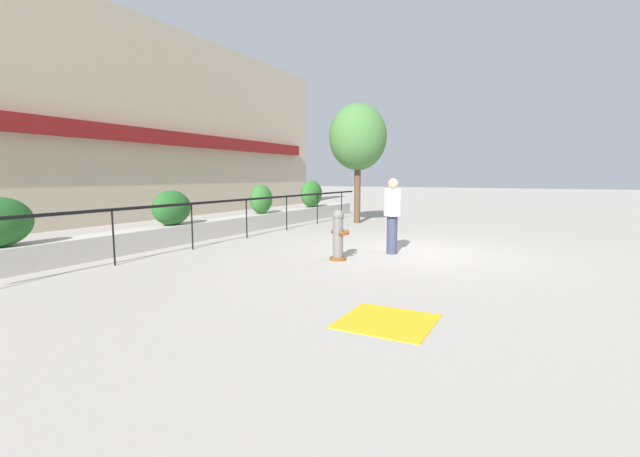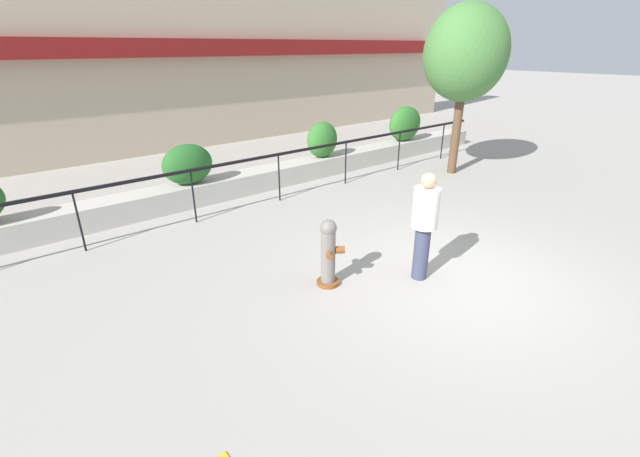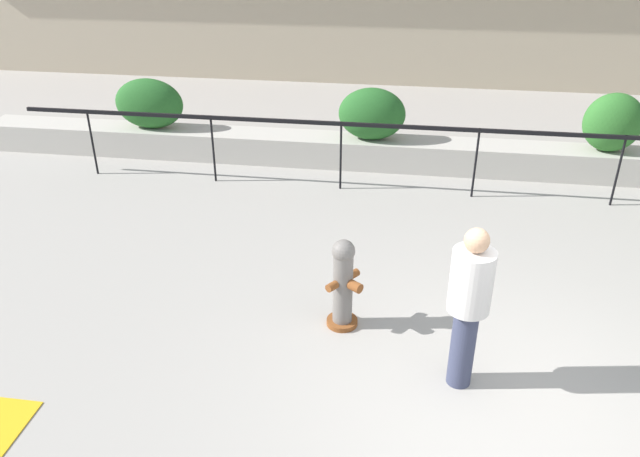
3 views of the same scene
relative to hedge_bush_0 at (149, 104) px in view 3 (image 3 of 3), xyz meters
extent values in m
plane|color=#9E9991|center=(5.80, -6.00, -0.96)|extent=(120.00, 120.00, 0.00)
cube|color=#B7B2A8|center=(5.80, 0.00, -0.71)|extent=(18.00, 0.70, 0.50)
cube|color=black|center=(5.80, -1.10, 0.16)|extent=(15.00, 0.05, 0.06)
cylinder|color=black|center=(-0.63, -1.10, -0.39)|extent=(0.04, 0.04, 1.15)
cylinder|color=black|center=(1.52, -1.10, -0.39)|extent=(0.04, 0.04, 1.15)
cylinder|color=black|center=(3.66, -1.10, -0.39)|extent=(0.04, 0.04, 1.15)
cylinder|color=black|center=(5.80, -1.10, -0.39)|extent=(0.04, 0.04, 1.15)
cylinder|color=black|center=(7.95, -1.10, -0.39)|extent=(0.04, 0.04, 1.15)
ellipsoid|color=#235B23|center=(0.00, 0.00, 0.00)|extent=(1.28, 0.61, 0.92)
ellipsoid|color=#235B23|center=(4.07, 0.00, 0.00)|extent=(1.17, 0.70, 0.91)
ellipsoid|color=#2D6B28|center=(8.06, 0.00, 0.04)|extent=(0.96, 0.65, 0.99)
cylinder|color=brown|center=(4.13, -4.81, -0.93)|extent=(0.49, 0.49, 0.06)
cylinder|color=slate|center=(4.13, -4.81, -0.48)|extent=(0.31, 0.31, 0.85)
sphere|color=slate|center=(4.13, -4.81, -0.01)|extent=(0.25, 0.25, 0.25)
cylinder|color=brown|center=(4.27, -4.91, -0.37)|extent=(0.18, 0.17, 0.11)
cylinder|color=brown|center=(4.03, -4.95, -0.37)|extent=(0.15, 0.15, 0.09)
cylinder|color=brown|center=(4.23, -4.67, -0.37)|extent=(0.15, 0.15, 0.09)
cylinder|color=#383D56|center=(5.39, -5.58, -0.52)|extent=(0.34, 0.34, 0.88)
cylinder|color=silver|center=(5.39, -5.58, 0.23)|extent=(0.56, 0.56, 0.62)
sphere|color=tan|center=(5.39, -5.58, 0.65)|extent=(0.23, 0.23, 0.23)
camera|label=1|loc=(-3.99, -8.68, 0.82)|focal=24.00mm
camera|label=2|loc=(0.32, -9.18, 2.48)|focal=24.00mm
camera|label=3|loc=(4.73, -10.53, 3.32)|focal=35.00mm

